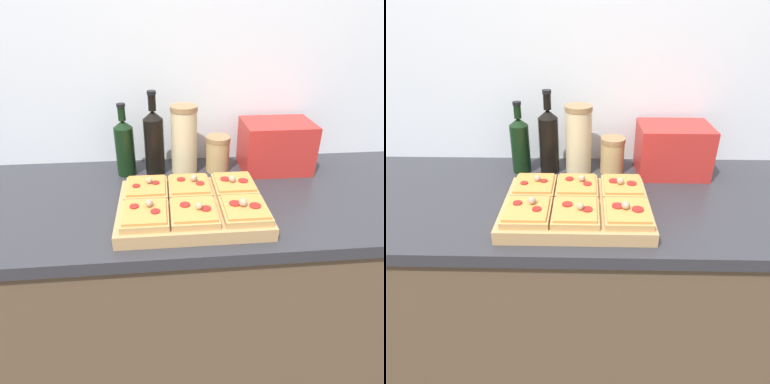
# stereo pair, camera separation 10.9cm
# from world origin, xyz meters

# --- Properties ---
(wall_back) EXTENTS (6.00, 0.06, 2.50)m
(wall_back) POSITION_xyz_m (0.00, 0.67, 1.25)
(wall_back) COLOR silver
(wall_back) RESTS_ON ground_plane
(kitchen_counter) EXTENTS (2.63, 0.67, 0.91)m
(kitchen_counter) POSITION_xyz_m (0.00, 0.32, 0.46)
(kitchen_counter) COLOR brown
(kitchen_counter) RESTS_ON ground_plane
(cutting_board) EXTENTS (0.46, 0.34, 0.04)m
(cutting_board) POSITION_xyz_m (0.00, 0.20, 0.93)
(cutting_board) COLOR tan
(cutting_board) RESTS_ON kitchen_counter
(pizza_slice_back_left) EXTENTS (0.14, 0.15, 0.05)m
(pizza_slice_back_left) POSITION_xyz_m (-0.14, 0.28, 0.97)
(pizza_slice_back_left) COLOR tan
(pizza_slice_back_left) RESTS_ON cutting_board
(pizza_slice_back_center) EXTENTS (0.14, 0.15, 0.05)m
(pizza_slice_back_center) POSITION_xyz_m (0.00, 0.28, 0.97)
(pizza_slice_back_center) COLOR tan
(pizza_slice_back_center) RESTS_ON cutting_board
(pizza_slice_back_right) EXTENTS (0.14, 0.15, 0.05)m
(pizza_slice_back_right) POSITION_xyz_m (0.15, 0.28, 0.97)
(pizza_slice_back_right) COLOR tan
(pizza_slice_back_right) RESTS_ON cutting_board
(pizza_slice_front_left) EXTENTS (0.14, 0.15, 0.05)m
(pizza_slice_front_left) POSITION_xyz_m (-0.14, 0.12, 0.97)
(pizza_slice_front_left) COLOR tan
(pizza_slice_front_left) RESTS_ON cutting_board
(pizza_slice_front_center) EXTENTS (0.14, 0.15, 0.05)m
(pizza_slice_front_center) POSITION_xyz_m (0.00, 0.12, 0.97)
(pizza_slice_front_center) COLOR tan
(pizza_slice_front_center) RESTS_ON cutting_board
(pizza_slice_front_right) EXTENTS (0.14, 0.15, 0.05)m
(pizza_slice_front_right) POSITION_xyz_m (0.15, 0.12, 0.97)
(pizza_slice_front_right) COLOR tan
(pizza_slice_front_right) RESTS_ON cutting_board
(olive_oil_bottle) EXTENTS (0.07, 0.07, 0.28)m
(olive_oil_bottle) POSITION_xyz_m (-0.22, 0.52, 1.03)
(olive_oil_bottle) COLOR black
(olive_oil_bottle) RESTS_ON kitchen_counter
(wine_bottle) EXTENTS (0.07, 0.07, 0.32)m
(wine_bottle) POSITION_xyz_m (-0.11, 0.52, 1.04)
(wine_bottle) COLOR black
(wine_bottle) RESTS_ON kitchen_counter
(grain_jar_tall) EXTENTS (0.10, 0.10, 0.26)m
(grain_jar_tall) POSITION_xyz_m (0.00, 0.52, 1.05)
(grain_jar_tall) COLOR beige
(grain_jar_tall) RESTS_ON kitchen_counter
(grain_jar_short) EXTENTS (0.09, 0.09, 0.14)m
(grain_jar_short) POSITION_xyz_m (0.13, 0.52, 0.98)
(grain_jar_short) COLOR tan
(grain_jar_short) RESTS_ON kitchen_counter
(toaster_oven) EXTENTS (0.29, 0.19, 0.19)m
(toaster_oven) POSITION_xyz_m (0.36, 0.51, 1.01)
(toaster_oven) COLOR red
(toaster_oven) RESTS_ON kitchen_counter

